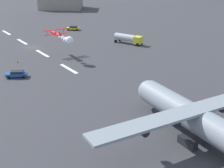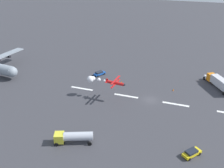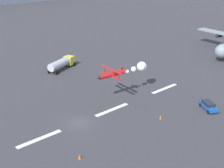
% 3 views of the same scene
% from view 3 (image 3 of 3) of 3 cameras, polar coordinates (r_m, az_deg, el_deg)
% --- Properties ---
extents(ground_plane, '(440.00, 440.00, 0.00)m').
position_cam_3_polar(ground_plane, '(55.71, -6.15, -7.18)').
color(ground_plane, '#38383D').
rests_on(ground_plane, ground).
extents(runway_stripe_2, '(8.00, 0.90, 0.01)m').
position_cam_3_polar(runway_stripe_2, '(52.28, -13.28, -9.84)').
color(runway_stripe_2, white).
rests_on(runway_stripe_2, ground).
extents(runway_stripe_3, '(8.00, 0.90, 0.01)m').
position_cam_3_polar(runway_stripe_3, '(59.99, -0.00, -4.77)').
color(runway_stripe_3, white).
rests_on(runway_stripe_3, ground).
extents(runway_stripe_4, '(8.00, 0.90, 0.01)m').
position_cam_3_polar(runway_stripe_4, '(70.43, 9.67, -0.84)').
color(runway_stripe_4, white).
rests_on(runway_stripe_4, ground).
extents(stunt_biplane_red, '(13.03, 6.71, 2.34)m').
position_cam_3_polar(stunt_biplane_red, '(64.85, 3.74, 2.75)').
color(stunt_biplane_red, red).
extents(fuel_tanker_truck, '(9.38, 5.74, 2.90)m').
position_cam_3_polar(fuel_tanker_truck, '(81.96, -9.25, 3.83)').
color(fuel_tanker_truck, yellow).
rests_on(fuel_tanker_truck, ground).
extents(followme_car_yellow, '(3.80, 4.87, 1.52)m').
position_cam_3_polar(followme_car_yellow, '(62.66, 17.41, -3.81)').
color(followme_car_yellow, '#194CA5').
rests_on(followme_car_yellow, ground).
extents(traffic_cone_near, '(0.44, 0.44, 0.75)m').
position_cam_3_polar(traffic_cone_near, '(46.53, -6.00, -13.19)').
color(traffic_cone_near, orange).
rests_on(traffic_cone_near, ground).
extents(traffic_cone_far, '(0.44, 0.44, 0.75)m').
position_cam_3_polar(traffic_cone_far, '(57.28, 8.96, -6.04)').
color(traffic_cone_far, orange).
rests_on(traffic_cone_far, ground).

